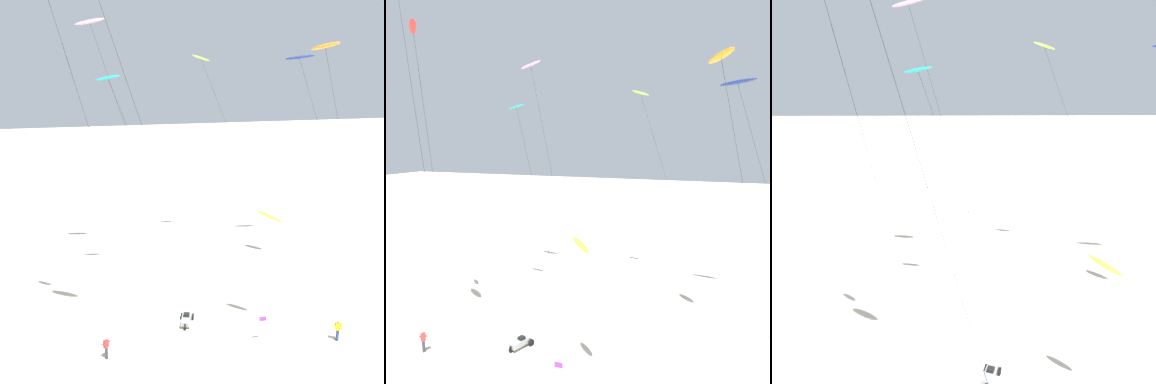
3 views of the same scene
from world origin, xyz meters
TOP-DOWN VIEW (x-y plane):
  - ground_plane at (0.00, 0.00)m, footprint 260.00×260.00m
  - kite_yellow at (4.83, 0.88)m, footprint 3.28×2.35m
  - kite_lime at (4.78, 19.05)m, footprint 8.34×5.04m
  - kite_teal at (-5.25, 11.19)m, footprint 7.68×4.68m
  - kite_navy at (13.65, 15.24)m, footprint 7.51×4.44m
  - kite_red at (-9.20, 3.06)m, footprint 6.88×4.67m
  - kite_orange at (12.27, 7.99)m, footprint 5.47×3.99m
  - kite_pink at (-6.36, 16.20)m, footprint 8.09×4.90m
  - kite_flyer_middle at (-7.13, 0.09)m, footprint 0.72×0.71m
  - beach_buggy at (-0.81, 3.12)m, footprint 1.42×2.12m
  - marker_flag at (3.82, -0.63)m, footprint 0.56×0.05m

SIDE VIEW (x-z plane):
  - ground_plane at x=0.00m, z-range 0.00..0.00m
  - beach_buggy at x=-0.81m, z-range 0.02..0.84m
  - kite_flyer_middle at x=-7.13m, z-range 0.06..1.73m
  - marker_flag at x=3.82m, z-range 0.44..2.54m
  - kite_yellow at x=4.83m, z-range 4.20..13.71m
  - kite_teal at x=-5.25m, z-range 8.51..27.33m
  - kite_lime at x=4.78m, z-range 9.28..29.92m
  - kite_navy at x=13.65m, z-range 9.72..30.33m
  - kite_orange at x=12.27m, z-range 10.08..31.51m
  - kite_red at x=-9.20m, z-range 10.77..34.91m
  - kite_pink at x=-6.36m, z-range 11.04..34.76m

